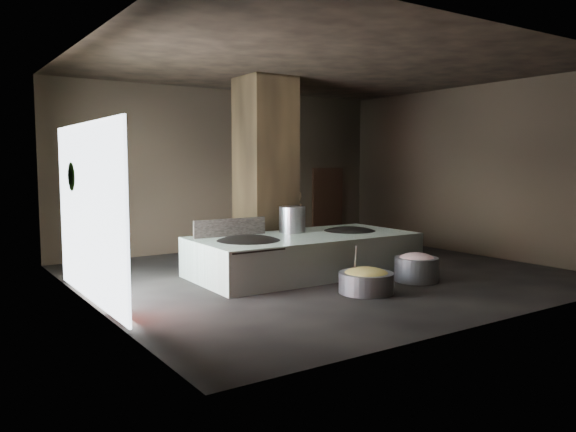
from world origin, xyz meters
TOP-DOWN VIEW (x-y plane):
  - floor at (0.00, 0.00)m, footprint 10.00×9.00m
  - ceiling at (0.00, 0.00)m, footprint 10.00×9.00m
  - back_wall at (0.00, 4.55)m, footprint 10.00×0.10m
  - front_wall at (0.00, -4.55)m, footprint 10.00×0.10m
  - left_wall at (-5.05, 0.00)m, footprint 0.10×9.00m
  - right_wall at (5.05, 0.00)m, footprint 0.10×9.00m
  - pillar at (-0.30, 1.90)m, footprint 1.20×1.20m
  - hearth_platform at (-0.30, 0.26)m, footprint 5.00×2.45m
  - platform_cap at (-0.30, 0.26)m, footprint 4.85×2.33m
  - wok_left at (-1.75, 0.21)m, footprint 1.56×1.56m
  - wok_left_rim at (-1.75, 0.21)m, footprint 1.59×1.59m
  - wok_right at (1.05, 0.31)m, footprint 1.45×1.45m
  - wok_right_rim at (1.05, 0.31)m, footprint 1.49×1.49m
  - stock_pot at (-0.25, 0.81)m, footprint 0.60×0.60m
  - splash_guard at (-1.75, 1.01)m, footprint 1.72×0.09m
  - cook at (0.75, 2.19)m, footprint 0.71×0.54m
  - veg_basin at (-0.41, -1.90)m, footprint 1.22×1.22m
  - veg_fill at (-0.41, -1.90)m, footprint 0.86×0.86m
  - ladle at (-0.56, -1.75)m, footprint 0.27×0.35m
  - meat_basin at (1.17, -1.69)m, footprint 1.13×1.13m
  - meat_fill at (1.17, -1.69)m, footprint 0.75×0.75m
  - doorway_near at (1.20, 4.45)m, footprint 1.18×0.08m
  - doorway_near_glow at (1.15, 4.19)m, footprint 0.84×0.04m
  - doorway_far at (3.60, 4.45)m, footprint 1.18×0.08m
  - doorway_far_glow at (3.45, 4.57)m, footprint 0.74×0.04m
  - left_opening at (-4.95, 0.20)m, footprint 0.04×4.20m
  - pavilion_sliver at (-4.88, -1.10)m, footprint 0.05×0.90m
  - tree_silhouette at (-4.85, 1.30)m, footprint 0.28×1.10m

SIDE VIEW (x-z plane):
  - floor at x=0.00m, z-range -0.10..0.00m
  - veg_basin at x=-0.41m, z-range 0.00..0.39m
  - meat_basin at x=1.17m, z-range 0.00..0.50m
  - veg_fill at x=-0.41m, z-range 0.22..0.48m
  - hearth_platform at x=-0.30m, z-range 0.00..0.86m
  - meat_fill at x=1.17m, z-range 0.31..0.59m
  - ladle at x=-0.56m, z-range 0.18..0.92m
  - wok_left at x=-1.75m, z-range 0.53..0.97m
  - wok_right at x=1.05m, z-range 0.55..0.95m
  - platform_cap at x=-0.30m, z-range 0.80..0.83m
  - wok_left_rim at x=-1.75m, z-range 0.79..0.85m
  - wok_right_rim at x=1.05m, z-range 0.79..0.85m
  - pavilion_sliver at x=-4.88m, z-range 0.00..1.70m
  - cook at x=0.75m, z-range 0.00..1.73m
  - splash_guard at x=-1.75m, z-range 0.81..1.25m
  - doorway_near_glow at x=1.15m, z-range 0.06..2.04m
  - doorway_far_glow at x=3.45m, z-range 0.18..1.92m
  - doorway_near at x=1.20m, z-range -0.09..2.29m
  - doorway_far at x=3.60m, z-range -0.09..2.29m
  - stock_pot at x=-0.25m, z-range 0.81..1.45m
  - left_opening at x=-4.95m, z-range 0.05..3.15m
  - tree_silhouette at x=-4.85m, z-range 1.65..2.75m
  - back_wall at x=0.00m, z-range 0.00..4.50m
  - front_wall at x=0.00m, z-range 0.00..4.50m
  - left_wall at x=-5.05m, z-range 0.00..4.50m
  - right_wall at x=5.05m, z-range 0.00..4.50m
  - pillar at x=-0.30m, z-range 0.00..4.50m
  - ceiling at x=0.00m, z-range 4.50..4.60m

